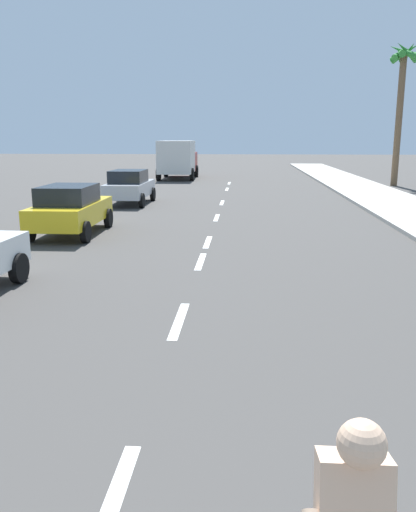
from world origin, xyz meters
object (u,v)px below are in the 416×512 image
object	(u,v)px
parked_car_yellow	(70,208)
parked_car_silver	(129,186)
delivery_truck	(178,158)
palm_tree_distant	(402,80)

from	to	relation	value
parked_car_yellow	parked_car_silver	world-z (taller)	same
delivery_truck	parked_car_silver	bearing A→B (deg)	-91.89
delivery_truck	palm_tree_distant	size ratio (longest dim) A/B	0.71
parked_car_silver	palm_tree_distant	world-z (taller)	palm_tree_distant
parked_car_yellow	delivery_truck	bearing A→B (deg)	88.11
parked_car_yellow	parked_car_silver	bearing A→B (deg)	88.11
parked_car_yellow	palm_tree_distant	world-z (taller)	palm_tree_distant
parked_car_silver	palm_tree_distant	bearing A→B (deg)	35.35
parked_car_yellow	palm_tree_distant	size ratio (longest dim) A/B	0.46
parked_car_silver	delivery_truck	bearing A→B (deg)	89.14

